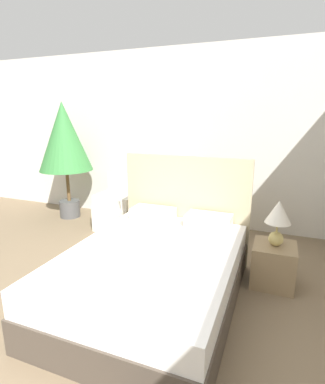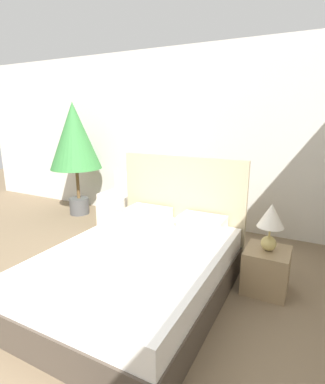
{
  "view_description": "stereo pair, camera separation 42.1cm",
  "coord_description": "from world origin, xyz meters",
  "px_view_note": "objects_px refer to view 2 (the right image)",
  "views": [
    {
      "loc": [
        1.45,
        -1.26,
        1.83
      ],
      "look_at": [
        -0.06,
        2.56,
        0.78
      ],
      "focal_mm": 28.0,
      "sensor_mm": 36.0,
      "label": 1
    },
    {
      "loc": [
        1.83,
        -1.09,
        1.83
      ],
      "look_at": [
        -0.06,
        2.56,
        0.78
      ],
      "focal_mm": 28.0,
      "sensor_mm": 36.0,
      "label": 2
    }
  ],
  "objects_px": {
    "armchair_near_window_left": "(123,211)",
    "side_table": "(147,218)",
    "armchair_near_window_right": "(173,219)",
    "potted_palm": "(75,139)",
    "bed": "(142,269)",
    "nightstand": "(266,270)",
    "table_lamp": "(271,221)"
  },
  "relations": [
    {
      "from": "armchair_near_window_right",
      "to": "potted_palm",
      "type": "relative_size",
      "value": 0.43
    },
    {
      "from": "bed",
      "to": "nightstand",
      "type": "xyz_separation_m",
      "value": [
        1.11,
        0.72,
        -0.08
      ]
    },
    {
      "from": "armchair_near_window_left",
      "to": "table_lamp",
      "type": "xyz_separation_m",
      "value": [
        2.44,
        -0.88,
        0.51
      ]
    },
    {
      "from": "armchair_near_window_left",
      "to": "nightstand",
      "type": "xyz_separation_m",
      "value": [
        2.44,
        -0.87,
        -0.05
      ]
    },
    {
      "from": "nightstand",
      "to": "side_table",
      "type": "distance_m",
      "value": 2.17
    },
    {
      "from": "armchair_near_window_left",
      "to": "side_table",
      "type": "relative_size",
      "value": 2.09
    },
    {
      "from": "armchair_near_window_right",
      "to": "nightstand",
      "type": "bearing_deg",
      "value": -34.92
    },
    {
      "from": "bed",
      "to": "potted_palm",
      "type": "distance_m",
      "value": 3.24
    },
    {
      "from": "armchair_near_window_right",
      "to": "nightstand",
      "type": "xyz_separation_m",
      "value": [
        1.52,
        -0.87,
        -0.05
      ]
    },
    {
      "from": "table_lamp",
      "to": "side_table",
      "type": "height_order",
      "value": "table_lamp"
    },
    {
      "from": "armchair_near_window_left",
      "to": "nightstand",
      "type": "bearing_deg",
      "value": -17.72
    },
    {
      "from": "armchair_near_window_right",
      "to": "table_lamp",
      "type": "bearing_deg",
      "value": -35.13
    },
    {
      "from": "side_table",
      "to": "table_lamp",
      "type": "bearing_deg",
      "value": -24.23
    },
    {
      "from": "bed",
      "to": "potted_palm",
      "type": "height_order",
      "value": "potted_palm"
    },
    {
      "from": "armchair_near_window_left",
      "to": "potted_palm",
      "type": "relative_size",
      "value": 0.43
    },
    {
      "from": "bed",
      "to": "side_table",
      "type": "distance_m",
      "value": 1.83
    },
    {
      "from": "bed",
      "to": "nightstand",
      "type": "distance_m",
      "value": 1.33
    },
    {
      "from": "armchair_near_window_right",
      "to": "armchair_near_window_left",
      "type": "bearing_deg",
      "value": 175.02
    },
    {
      "from": "armchair_near_window_right",
      "to": "potted_palm",
      "type": "xyz_separation_m",
      "value": [
        -2.06,
        0.18,
        1.14
      ]
    },
    {
      "from": "potted_palm",
      "to": "table_lamp",
      "type": "relative_size",
      "value": 4.09
    },
    {
      "from": "armchair_near_window_left",
      "to": "potted_palm",
      "type": "xyz_separation_m",
      "value": [
        -1.14,
        0.18,
        1.14
      ]
    },
    {
      "from": "bed",
      "to": "table_lamp",
      "type": "relative_size",
      "value": 4.3
    },
    {
      "from": "potted_palm",
      "to": "nightstand",
      "type": "height_order",
      "value": "potted_palm"
    },
    {
      "from": "bed",
      "to": "side_table",
      "type": "height_order",
      "value": "bed"
    },
    {
      "from": "armchair_near_window_right",
      "to": "bed",
      "type": "bearing_deg",
      "value": -80.71
    },
    {
      "from": "armchair_near_window_left",
      "to": "potted_palm",
      "type": "distance_m",
      "value": 1.62
    },
    {
      "from": "armchair_near_window_left",
      "to": "bed",
      "type": "bearing_deg",
      "value": -48.26
    },
    {
      "from": "bed",
      "to": "side_table",
      "type": "xyz_separation_m",
      "value": [
        -0.87,
        1.61,
        -0.1
      ]
    },
    {
      "from": "bed",
      "to": "armchair_near_window_left",
      "type": "bearing_deg",
      "value": 129.75
    },
    {
      "from": "nightstand",
      "to": "armchair_near_window_left",
      "type": "bearing_deg",
      "value": 160.29
    },
    {
      "from": "armchair_near_window_left",
      "to": "side_table",
      "type": "bearing_deg",
      "value": 3.08
    },
    {
      "from": "table_lamp",
      "to": "side_table",
      "type": "xyz_separation_m",
      "value": [
        -1.98,
        0.89,
        -0.58
      ]
    }
  ]
}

